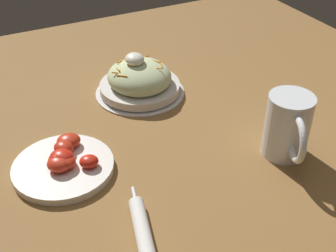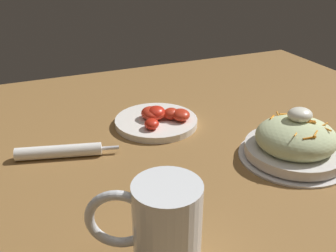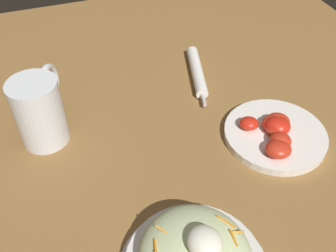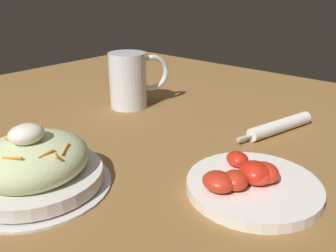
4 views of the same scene
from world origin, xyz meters
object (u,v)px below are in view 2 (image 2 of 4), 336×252
Objects in this scene: salad_plate at (295,142)px; napkin_roll at (60,151)px; tomato_plate at (157,119)px; beer_mug at (164,232)px.

salad_plate reaches higher than napkin_roll.
salad_plate is 1.07× the size of napkin_roll.
tomato_plate reaches higher than napkin_roll.
salad_plate is 0.48m from napkin_roll.
beer_mug reaches higher than tomato_plate.
beer_mug is at bearing 103.77° from napkin_roll.
salad_plate is at bearing 128.78° from tomato_plate.
tomato_plate is (-0.15, -0.42, -0.04)m from beer_mug.
napkin_roll is at bearing 15.00° from tomato_plate.
napkin_roll is 0.25m from tomato_plate.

